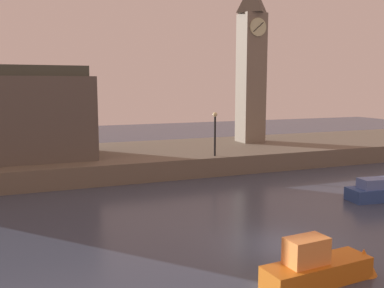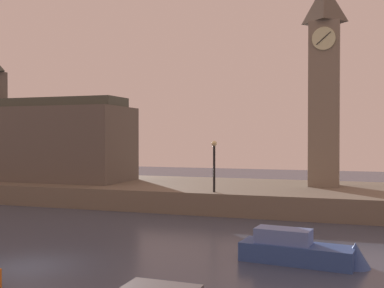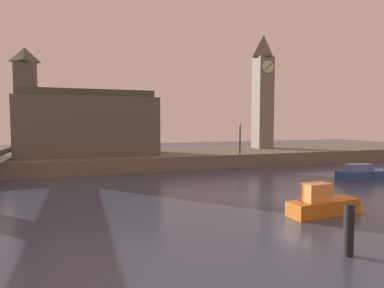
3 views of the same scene
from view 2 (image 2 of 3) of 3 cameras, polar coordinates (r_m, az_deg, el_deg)
name	(u,v)px [view 2 (image 2 of 3)]	position (r m, az deg, el deg)	size (l,w,h in m)	color
ground_plane	(25,267)	(20.75, -19.52, -13.85)	(120.00, 120.00, 0.00)	#384256
far_embankment	(188,193)	(38.13, -0.53, -5.89)	(70.00, 12.00, 1.50)	#6B6051
clock_tower	(324,81)	(37.57, 15.65, 7.31)	(2.45, 2.49, 15.43)	slate
parliament_hall	(45,139)	(43.08, -17.31, 0.54)	(14.35, 5.99, 11.12)	#5B544C
streetlamp	(214,160)	(32.03, 2.69, -1.89)	(0.36, 0.36, 3.48)	black
boat_tour_blue	(308,251)	(20.61, 13.79, -12.44)	(5.47, 2.09, 1.55)	#2D4C93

